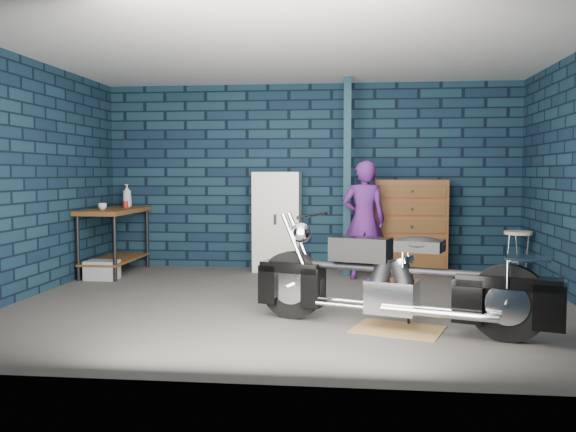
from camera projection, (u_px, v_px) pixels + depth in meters
name	position (u px, v px, depth m)	size (l,w,h in m)	color
ground	(293.00, 304.00, 6.52)	(6.00, 6.00, 0.00)	#484543
room_walls	(298.00, 129.00, 6.94)	(6.02, 5.01, 2.71)	#0E1E30
support_post	(347.00, 177.00, 8.30)	(0.10, 0.10, 2.70)	#13303D
workbench	(115.00, 241.00, 8.52)	(0.60, 1.40, 0.91)	brown
drip_mat	(398.00, 329.00, 5.46)	(0.77, 0.58, 0.01)	olive
motorcycle	(399.00, 273.00, 5.43)	(2.33, 0.63, 1.02)	black
person	(364.00, 220.00, 8.04)	(0.57, 0.38, 1.57)	#531E72
storage_bin	(102.00, 270.00, 8.04)	(0.41, 0.29, 0.25)	#999DA2
locker	(277.00, 222.00, 8.73)	(0.66, 0.47, 1.42)	silver
tool_chest	(410.00, 227.00, 8.53)	(0.98, 0.55, 1.31)	brown
shop_stool	(517.00, 256.00, 7.96)	(0.36, 0.36, 0.65)	beige
cup_a	(102.00, 206.00, 8.25)	(0.11, 0.11, 0.09)	beige
mug_red	(125.00, 205.00, 8.62)	(0.07, 0.07, 0.10)	#9F2115
bottle	(127.00, 196.00, 8.89)	(0.13, 0.13, 0.34)	#999DA2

